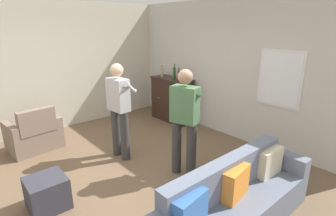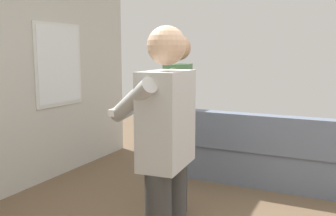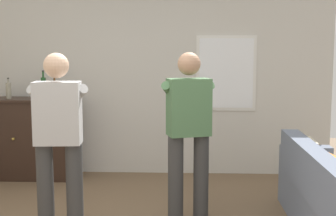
# 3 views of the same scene
# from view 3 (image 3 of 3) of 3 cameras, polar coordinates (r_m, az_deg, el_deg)

# --- Properties ---
(wall_back_with_window) EXTENTS (5.20, 0.15, 2.80)m
(wall_back_with_window) POSITION_cam_3_polar(r_m,az_deg,el_deg) (6.38, -3.45, 4.50)
(wall_back_with_window) COLOR beige
(wall_back_with_window) RESTS_ON ground
(couch) EXTENTS (0.57, 2.28, 0.84)m
(couch) POSITION_cam_3_polar(r_m,az_deg,el_deg) (4.48, 19.08, -11.06)
(couch) COLOR slate
(couch) RESTS_ON ground
(sideboard_cabinet) EXTENTS (1.11, 0.49, 1.06)m
(sideboard_cabinet) POSITION_cam_3_polar(r_m,az_deg,el_deg) (6.42, -15.81, -3.56)
(sideboard_cabinet) COLOR black
(sideboard_cabinet) RESTS_ON ground
(bottle_wine_green) EXTENTS (0.07, 0.07, 0.27)m
(bottle_wine_green) POSITION_cam_3_polar(r_m,az_deg,el_deg) (6.41, -18.86, 2.05)
(bottle_wine_green) COLOR gray
(bottle_wine_green) RESTS_ON sideboard_cabinet
(bottle_liquor_amber) EXTENTS (0.07, 0.07, 0.29)m
(bottle_liquor_amber) POSITION_cam_3_polar(r_m,az_deg,el_deg) (6.22, -13.64, 2.12)
(bottle_liquor_amber) COLOR #593314
(bottle_liquor_amber) RESTS_ON sideboard_cabinet
(bottle_spirits_clear) EXTENTS (0.06, 0.06, 0.37)m
(bottle_spirits_clear) POSITION_cam_3_polar(r_m,az_deg,el_deg) (6.24, -14.94, 2.42)
(bottle_spirits_clear) COLOR #1E4C23
(bottle_spirits_clear) RESTS_ON sideboard_cabinet
(person_standing_left) EXTENTS (0.56, 0.49, 1.68)m
(person_standing_left) POSITION_cam_3_polar(r_m,az_deg,el_deg) (4.25, -13.18, -3.48)
(person_standing_left) COLOR #383838
(person_standing_left) RESTS_ON ground
(person_standing_right) EXTENTS (0.53, 0.52, 1.68)m
(person_standing_right) POSITION_cam_3_polar(r_m,az_deg,el_deg) (4.53, 2.49, -2.61)
(person_standing_right) COLOR #383838
(person_standing_right) RESTS_ON ground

